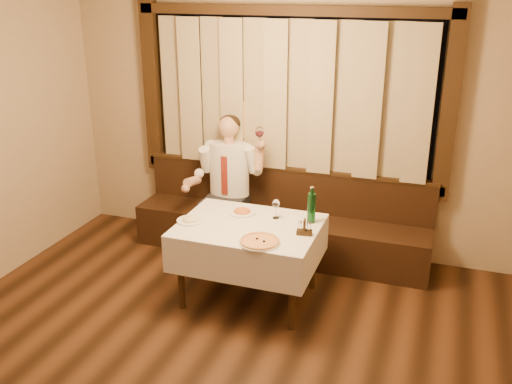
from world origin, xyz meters
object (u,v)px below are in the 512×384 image
(pasta_red, at_px, (242,210))
(cruet_caddy, at_px, (304,229))
(banquette, at_px, (281,226))
(pasta_cream, at_px, (190,218))
(dining_table, at_px, (249,235))
(seated_man, at_px, (227,175))
(pizza, at_px, (260,241))
(green_bottle, at_px, (311,207))

(pasta_red, relative_size, cruet_caddy, 1.82)
(banquette, xyz_separation_m, pasta_red, (-0.15, -0.79, 0.48))
(banquette, height_order, pasta_cream, banquette)
(banquette, distance_m, pasta_red, 0.94)
(dining_table, height_order, pasta_cream, pasta_cream)
(pasta_red, bearing_deg, seated_man, 121.76)
(pizza, bearing_deg, banquette, 99.16)
(pizza, xyz_separation_m, cruet_caddy, (0.31, 0.29, 0.03))
(pizza, distance_m, cruet_caddy, 0.43)
(dining_table, xyz_separation_m, cruet_caddy, (0.53, -0.04, 0.16))
(banquette, relative_size, cruet_caddy, 22.30)
(banquette, bearing_deg, pasta_cream, -115.10)
(pasta_red, bearing_deg, green_bottle, 0.63)
(banquette, distance_m, green_bottle, 1.11)
(dining_table, xyz_separation_m, pasta_cream, (-0.53, -0.11, 0.14))
(banquette, relative_size, pasta_red, 12.23)
(green_bottle, height_order, cruet_caddy, green_bottle)
(dining_table, bearing_deg, cruet_caddy, -4.68)
(green_bottle, height_order, seated_man, seated_man)
(pasta_red, bearing_deg, dining_table, -57.08)
(banquette, bearing_deg, dining_table, -90.00)
(pizza, bearing_deg, pasta_red, 123.15)
(pasta_red, distance_m, cruet_caddy, 0.73)
(pasta_cream, bearing_deg, green_bottle, 18.15)
(banquette, height_order, pizza, banquette)
(pasta_cream, height_order, seated_man, seated_man)
(dining_table, height_order, green_bottle, green_bottle)
(dining_table, bearing_deg, pasta_cream, -168.49)
(cruet_caddy, bearing_deg, banquette, 109.10)
(pasta_cream, relative_size, seated_man, 0.17)
(seated_man, bearing_deg, cruet_caddy, -41.22)
(banquette, bearing_deg, pasta_red, -100.57)
(cruet_caddy, bearing_deg, pasta_cream, 176.16)
(dining_table, distance_m, pasta_cream, 0.56)
(pizza, height_order, pasta_red, pasta_red)
(pasta_cream, distance_m, green_bottle, 1.11)
(dining_table, relative_size, pasta_red, 4.85)
(cruet_caddy, distance_m, seated_man, 1.48)
(pizza, bearing_deg, green_bottle, 62.11)
(banquette, relative_size, green_bottle, 9.27)
(banquette, xyz_separation_m, seated_man, (-0.58, -0.09, 0.55))
(dining_table, relative_size, green_bottle, 3.68)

